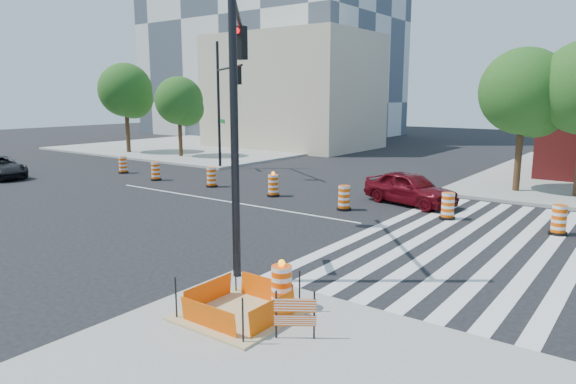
{
  "coord_description": "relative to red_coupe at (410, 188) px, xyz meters",
  "views": [
    {
      "loc": [
        15.76,
        -16.46,
        4.64
      ],
      "look_at": [
        5.5,
        -2.54,
        1.4
      ],
      "focal_mm": 32.0,
      "sensor_mm": 36.0,
      "label": 1
    }
  ],
  "objects": [
    {
      "name": "red_coupe",
      "position": [
        0.0,
        0.0,
        0.0
      ],
      "size": [
        4.49,
        2.67,
        1.43
      ],
      "primitive_type": "imported",
      "rotation": [
        0.0,
        0.0,
        1.32
      ],
      "color": "#53070F",
      "rests_on": "ground"
    },
    {
      "name": "pit_drum",
      "position": [
        2.43,
        -12.46,
        -0.12
      ],
      "size": [
        0.55,
        0.55,
        1.09
      ],
      "color": "black",
      "rests_on": "ground"
    },
    {
      "name": "sidewalk_nw",
      "position": [
        -25.06,
        13.72,
        -0.64
      ],
      "size": [
        22.0,
        22.0,
        0.15
      ],
      "primitive_type": "cube",
      "color": "gray",
      "rests_on": "ground"
    },
    {
      "name": "lane_centerline",
      "position": [
        -7.06,
        -4.28,
        -0.71
      ],
      "size": [
        14.0,
        0.12,
        0.01
      ],
      "primitive_type": "cube",
      "color": "silver",
      "rests_on": "ground"
    },
    {
      "name": "barricade",
      "position": [
        3.48,
        -13.43,
        -0.05
      ],
      "size": [
        0.68,
        0.48,
        0.93
      ],
      "rotation": [
        0.0,
        0.0,
        0.6
      ],
      "color": "#F45105",
      "rests_on": "ground"
    },
    {
      "name": "beige_midrise",
      "position": [
        -19.06,
        17.72,
        4.28
      ],
      "size": [
        14.0,
        10.0,
        10.0
      ],
      "primitive_type": "cube",
      "color": "#B9AC8D",
      "rests_on": "ground"
    },
    {
      "name": "tree_north_b",
      "position": [
        -20.96,
        5.85,
        3.38
      ],
      "size": [
        3.59,
        3.59,
        6.1
      ],
      "color": "#382314",
      "rests_on": "ground"
    },
    {
      "name": "median_drum_2",
      "position": [
        -10.04,
        -1.97,
        -0.24
      ],
      "size": [
        0.6,
        0.6,
        1.02
      ],
      "color": "black",
      "rests_on": "ground"
    },
    {
      "name": "ground",
      "position": [
        -7.06,
        -4.28,
        -0.72
      ],
      "size": [
        120.0,
        120.0,
        0.0
      ],
      "primitive_type": "plane",
      "color": "black",
      "rests_on": "ground"
    },
    {
      "name": "excavation_pit",
      "position": [
        1.94,
        -13.28,
        -0.49
      ],
      "size": [
        2.2,
        2.2,
        0.9
      ],
      "color": "tan",
      "rests_on": "ground"
    },
    {
      "name": "signal_pole_se",
      "position": [
        -0.87,
        -10.1,
        4.66
      ],
      "size": [
        4.34,
        5.22,
        8.78
      ],
      "rotation": [
        0.0,
        0.0,
        2.26
      ],
      "color": "black",
      "rests_on": "ground"
    },
    {
      "name": "tree_north_c",
      "position": [
        3.15,
        5.49,
        3.91
      ],
      "size": [
        4.05,
        4.05,
        6.89
      ],
      "color": "#382314",
      "rests_on": "ground"
    },
    {
      "name": "median_drum_3",
      "position": [
        -5.9,
        -2.09,
        -0.23
      ],
      "size": [
        0.6,
        0.6,
        1.18
      ],
      "color": "black",
      "rests_on": "ground"
    },
    {
      "name": "crosswalk_east",
      "position": [
        3.89,
        -4.28,
        -0.71
      ],
      "size": [
        6.75,
        13.5,
        0.01
      ],
      "color": "silver",
      "rests_on": "ground"
    },
    {
      "name": "signal_pole_nw",
      "position": [
        -13.15,
        2.41,
        4.1
      ],
      "size": [
        5.02,
        3.41,
        7.86
      ],
      "rotation": [
        0.0,
        0.0,
        -0.59
      ],
      "color": "black",
      "rests_on": "ground"
    },
    {
      "name": "tree_north_a",
      "position": [
        -26.57,
        5.27,
        4.15
      ],
      "size": [
        4.27,
        4.27,
        7.25
      ],
      "color": "#382314",
      "rests_on": "ground"
    },
    {
      "name": "median_drum_0",
      "position": [
        -17.83,
        -1.71,
        -0.24
      ],
      "size": [
        0.6,
        0.6,
        1.02
      ],
      "color": "black",
      "rests_on": "ground"
    },
    {
      "name": "median_drum_6",
      "position": [
        6.09,
        -1.72,
        -0.24
      ],
      "size": [
        0.6,
        0.6,
        1.02
      ],
      "color": "black",
      "rests_on": "ground"
    },
    {
      "name": "median_drum_5",
      "position": [
        2.28,
        -1.74,
        -0.24
      ],
      "size": [
        0.6,
        0.6,
        1.02
      ],
      "color": "black",
      "rests_on": "ground"
    },
    {
      "name": "median_drum_1",
      "position": [
        -14.06,
        -2.3,
        -0.24
      ],
      "size": [
        0.6,
        0.6,
        1.02
      ],
      "color": "black",
      "rests_on": "ground"
    },
    {
      "name": "median_drum_4",
      "position": [
        -1.72,
        -2.68,
        -0.24
      ],
      "size": [
        0.6,
        0.6,
        1.02
      ],
      "color": "black",
      "rests_on": "ground"
    }
  ]
}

